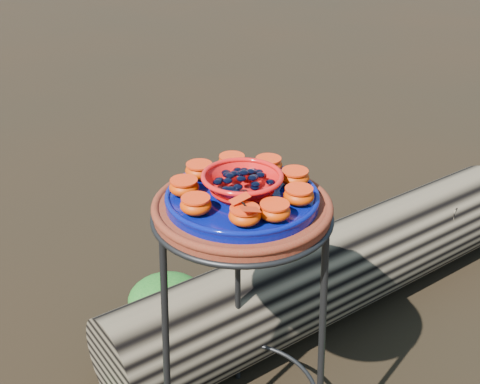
{
  "coord_description": "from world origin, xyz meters",
  "views": [
    {
      "loc": [
        -0.07,
        -1.15,
        1.36
      ],
      "look_at": [
        -0.0,
        0.0,
        0.76
      ],
      "focal_mm": 45.0,
      "sensor_mm": 36.0,
      "label": 1
    }
  ],
  "objects_px": {
    "terracotta_saucer": "(242,209)",
    "driftwood_log": "(335,270)",
    "plant_stand": "(242,338)",
    "red_bowl": "(242,185)",
    "cobalt_plate": "(242,199)"
  },
  "relations": [
    {
      "from": "plant_stand",
      "to": "red_bowl",
      "type": "height_order",
      "value": "red_bowl"
    },
    {
      "from": "terracotta_saucer",
      "to": "red_bowl",
      "type": "bearing_deg",
      "value": 0.0
    },
    {
      "from": "plant_stand",
      "to": "driftwood_log",
      "type": "relative_size",
      "value": 0.42
    },
    {
      "from": "plant_stand",
      "to": "driftwood_log",
      "type": "xyz_separation_m",
      "value": [
        0.35,
        0.55,
        -0.19
      ]
    },
    {
      "from": "plant_stand",
      "to": "cobalt_plate",
      "type": "xyz_separation_m",
      "value": [
        0.0,
        0.0,
        0.39
      ]
    },
    {
      "from": "terracotta_saucer",
      "to": "driftwood_log",
      "type": "height_order",
      "value": "terracotta_saucer"
    },
    {
      "from": "plant_stand",
      "to": "cobalt_plate",
      "type": "relative_size",
      "value": 2.1
    },
    {
      "from": "plant_stand",
      "to": "terracotta_saucer",
      "type": "distance_m",
      "value": 0.37
    },
    {
      "from": "plant_stand",
      "to": "red_bowl",
      "type": "relative_size",
      "value": 4.2
    },
    {
      "from": "terracotta_saucer",
      "to": "cobalt_plate",
      "type": "xyz_separation_m",
      "value": [
        0.0,
        0.0,
        0.03
      ]
    },
    {
      "from": "cobalt_plate",
      "to": "red_bowl",
      "type": "bearing_deg",
      "value": 0.0
    },
    {
      "from": "red_bowl",
      "to": "driftwood_log",
      "type": "relative_size",
      "value": 0.1
    },
    {
      "from": "plant_stand",
      "to": "red_bowl",
      "type": "distance_m",
      "value": 0.43
    },
    {
      "from": "red_bowl",
      "to": "driftwood_log",
      "type": "height_order",
      "value": "red_bowl"
    },
    {
      "from": "terracotta_saucer",
      "to": "red_bowl",
      "type": "xyz_separation_m",
      "value": [
        0.0,
        0.0,
        0.06
      ]
    }
  ]
}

